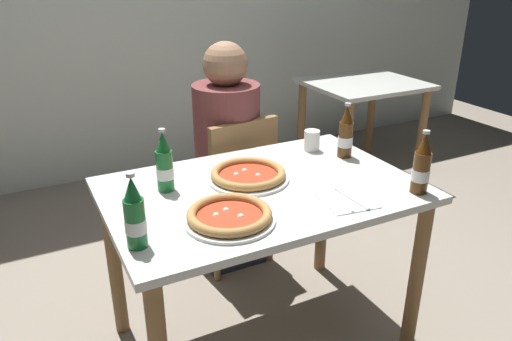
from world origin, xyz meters
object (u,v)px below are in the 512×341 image
Objects in this scene: chair_behind_table at (233,183)px; beer_bottle_left at (164,165)px; beer_bottle_right at (421,167)px; napkin_with_cutlery at (347,201)px; dining_table_main at (262,213)px; dining_table_background at (362,103)px; diner_seated at (228,163)px; pizza_margherita_near at (248,175)px; beer_bottle_extra at (346,135)px; paper_cup at (312,140)px; beer_bottle_center at (135,216)px; pizza_marinara_far at (229,216)px.

beer_bottle_left is (-0.49, -0.47, 0.37)m from chair_behind_table.
beer_bottle_right is 0.31m from napkin_with_cutlery.
napkin_with_cutlery is at bearing 168.55° from beer_bottle_right.
dining_table_background is (1.50, 1.26, -0.04)m from dining_table_main.
chair_behind_table is 0.77m from beer_bottle_left.
diner_seated reaches higher than beer_bottle_right.
beer_bottle_left and beer_bottle_right have the same top height.
pizza_margherita_near is at bearing -142.28° from dining_table_background.
dining_table_main is at bearing 69.18° from chair_behind_table.
beer_bottle_extra reaches higher than chair_behind_table.
chair_behind_table is at bearing 72.12° from pizza_margherita_near.
chair_behind_table is at bearing 123.80° from paper_cup.
beer_bottle_center is at bearing 176.62° from napkin_with_cutlery.
dining_table_main is at bearing -78.10° from pizza_margherita_near.
paper_cup is at bearing 123.25° from beer_bottle_extra.
dining_table_background is at bearing 23.78° from diner_seated.
beer_bottle_center is at bearing -158.93° from dining_table_main.
beer_bottle_extra is 0.17m from paper_cup.
diner_seated is 3.68× the size of pizza_margherita_near.
beer_bottle_center is at bearing 42.91° from chair_behind_table.
beer_bottle_left reaches higher than pizza_margherita_near.
diner_seated reaches higher than beer_bottle_left.
napkin_with_cutlery is at bearing -54.69° from pizza_margherita_near.
pizza_marinara_far is at bearing -156.11° from beer_bottle_extra.
diner_seated is 0.93m from napkin_with_cutlery.
paper_cup is at bearing 116.95° from chair_behind_table.
napkin_with_cutlery is (0.07, -0.86, 0.27)m from chair_behind_table.
beer_bottle_extra is 1.23× the size of napkin_with_cutlery.
napkin_with_cutlery is at bearing -7.58° from pizza_marinara_far.
chair_behind_table is at bearing -154.34° from dining_table_background.
beer_bottle_right is (0.73, -0.12, 0.08)m from pizza_marinara_far.
diner_seated is at bearing 94.89° from napkin_with_cutlery.
chair_behind_table is 1.06× the size of dining_table_background.
beer_bottle_center is 1.05m from beer_bottle_right.
dining_table_main is at bearing 40.82° from pizza_marinara_far.
dining_table_background is at bearing 49.80° from napkin_with_cutlery.
dining_table_background is at bearing 40.00° from dining_table_main.
dining_table_main is at bearing -147.29° from paper_cup.
pizza_marinara_far is 0.75m from beer_bottle_right.
dining_table_main is at bearing -166.18° from beer_bottle_extra.
diner_seated is 3.85× the size of pizza_marinara_far.
beer_bottle_left and beer_bottle_extra have the same top height.
dining_table_background is 1.92m from pizza_margherita_near.
beer_bottle_center is at bearing -144.30° from dining_table_background.
dining_table_main is 0.99× the size of diner_seated.
paper_cup reaches higher than napkin_with_cutlery.
dining_table_background is 3.98× the size of napkin_with_cutlery.
pizza_marinara_far is at bearing -71.04° from beer_bottle_left.
beer_bottle_right is at bearing 104.32° from chair_behind_table.
napkin_with_cutlery is 0.53m from paper_cup.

